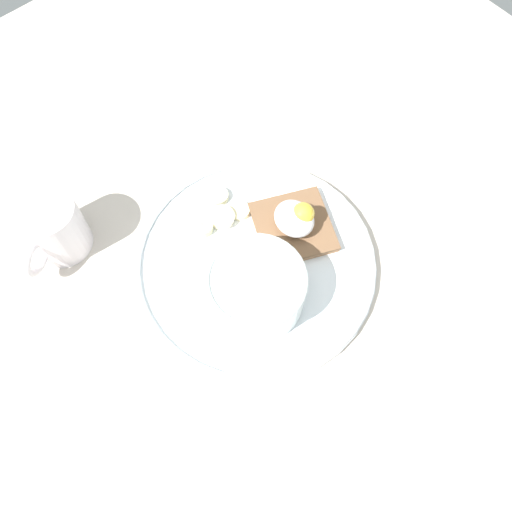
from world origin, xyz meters
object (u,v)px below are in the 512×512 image
banana_slice_front (222,218)px  banana_slice_left (218,196)px  banana_slice_right (240,211)px  poached_egg (296,217)px  banana_slice_back (202,226)px  toast_slice (293,227)px  coffee_mug (53,228)px  oatmeal_bowl (256,289)px

banana_slice_front → banana_slice_left: banana_slice_front is taller
banana_slice_left → banana_slice_right: (-3.60, -0.78, 0.01)cm
banana_slice_front → poached_egg: bearing=-137.8°
banana_slice_left → banana_slice_back: size_ratio=0.91×
banana_slice_left → banana_slice_back: bearing=117.4°
toast_slice → banana_slice_back: bearing=49.0°
banana_slice_back → banana_slice_left: bearing=-62.6°
poached_egg → coffee_mug: bearing=52.7°
poached_egg → banana_slice_back: (7.74, 9.04, -2.34)cm
banana_slice_front → banana_slice_left: (3.10, -1.71, -0.38)cm
banana_slice_back → coffee_mug: coffee_mug is taller
banana_slice_left → coffee_mug: size_ratio=0.38×
banana_slice_right → banana_slice_front: bearing=78.6°
toast_slice → banana_slice_left: size_ratio=3.37×
banana_slice_right → poached_egg: bearing=-149.4°
banana_slice_left → toast_slice: bearing=-156.2°
oatmeal_bowl → banana_slice_front: size_ratio=3.40×
toast_slice → coffee_mug: size_ratio=1.27×
banana_slice_back → toast_slice: bearing=-131.0°
oatmeal_bowl → banana_slice_right: oatmeal_bowl is taller
toast_slice → banana_slice_back: size_ratio=3.06×
banana_slice_back → banana_slice_right: (-1.29, -5.23, -0.20)cm
toast_slice → banana_slice_right: toast_slice is taller
banana_slice_back → coffee_mug: bearing=54.9°
oatmeal_bowl → toast_slice: bearing=-66.8°
banana_slice_front → banana_slice_back: (0.79, 2.74, -0.17)cm
banana_slice_front → banana_slice_right: 2.56cm
poached_egg → coffee_mug: (18.10, 23.78, 0.45)cm
banana_slice_left → banana_slice_right: 3.68cm
poached_egg → toast_slice: bearing=71.5°
toast_slice → banana_slice_back: (7.68, 8.85, 0.02)cm
poached_egg → banana_slice_right: poached_egg is taller
toast_slice → banana_slice_right: size_ratio=3.45×
banana_slice_front → coffee_mug: size_ratio=0.35×
toast_slice → poached_egg: bearing=-108.5°
banana_slice_front → banana_slice_right: banana_slice_front is taller
oatmeal_bowl → banana_slice_right: (10.59, -6.21, -2.60)cm
poached_egg → banana_slice_right: 7.91cm
oatmeal_bowl → banana_slice_right: 12.55cm
oatmeal_bowl → toast_slice: oatmeal_bowl is taller
oatmeal_bowl → banana_slice_left: bearing=-20.9°
poached_egg → banana_slice_front: bearing=42.2°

